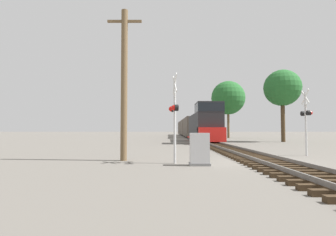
{
  "coord_description": "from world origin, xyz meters",
  "views": [
    {
      "loc": [
        -4.68,
        -13.22,
        1.58
      ],
      "look_at": [
        -4.63,
        4.76,
        2.39
      ],
      "focal_mm": 28.0,
      "sensor_mm": 36.0,
      "label": 1
    }
  ],
  "objects": [
    {
      "name": "tree_far_right",
      "position": [
        10.43,
        21.11,
        7.07
      ],
      "size": [
        4.78,
        4.78,
        9.52
      ],
      "color": "#473521",
      "rests_on": "ground"
    },
    {
      "name": "tree_mid_background",
      "position": [
        6.9,
        36.93,
        7.72
      ],
      "size": [
        6.45,
        6.45,
        10.97
      ],
      "color": "brown",
      "rests_on": "ground"
    },
    {
      "name": "utility_pole",
      "position": [
        -6.97,
        0.31,
        4.04
      ],
      "size": [
        1.8,
        0.34,
        7.89
      ],
      "color": "brown",
      "rests_on": "ground"
    },
    {
      "name": "rail_track_bed",
      "position": [
        0.0,
        -0.0,
        0.14
      ],
      "size": [
        2.6,
        160.0,
        0.31
      ],
      "color": "#382819",
      "rests_on": "ground"
    },
    {
      "name": "relay_cabinet",
      "position": [
        -3.28,
        -1.54,
        0.71
      ],
      "size": [
        0.93,
        0.56,
        1.44
      ],
      "color": "slate",
      "rests_on": "ground"
    },
    {
      "name": "crossing_signal_near",
      "position": [
        -4.39,
        -0.83,
        2.44
      ],
      "size": [
        0.46,
        1.02,
        4.24
      ],
      "rotation": [
        0.0,
        0.0,
        -1.4
      ],
      "color": "silver",
      "rests_on": "ground"
    },
    {
      "name": "ground_plane",
      "position": [
        0.0,
        0.0,
        0.0
      ],
      "size": [
        400.0,
        400.0,
        0.0
      ],
      "primitive_type": "plane",
      "color": "#666059"
    },
    {
      "name": "crossing_signal_far",
      "position": [
        3.79,
        2.8,
        2.4
      ],
      "size": [
        0.33,
        1.0,
        4.07
      ],
      "rotation": [
        0.0,
        0.0,
        1.55
      ],
      "color": "silver",
      "rests_on": "ground"
    },
    {
      "name": "freight_train",
      "position": [
        0.0,
        43.46,
        2.07
      ],
      "size": [
        2.93,
        59.73,
        4.7
      ],
      "color": "#232326",
      "rests_on": "ground"
    }
  ]
}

